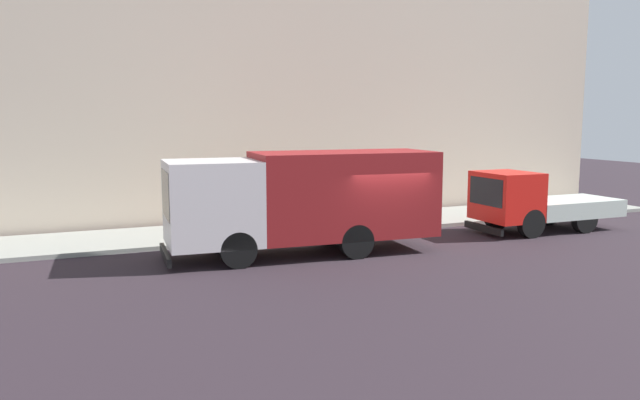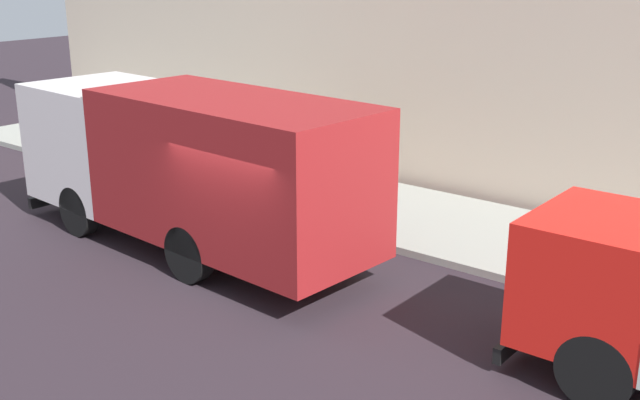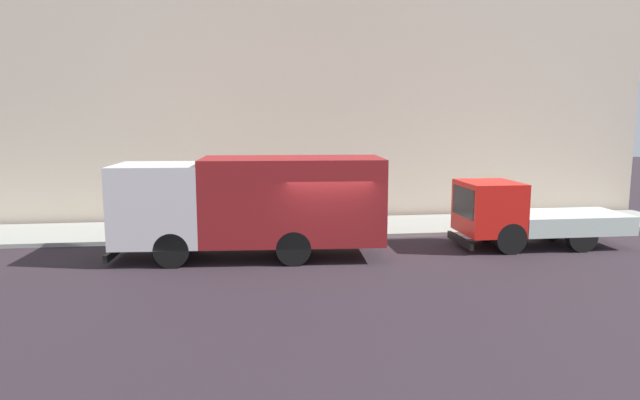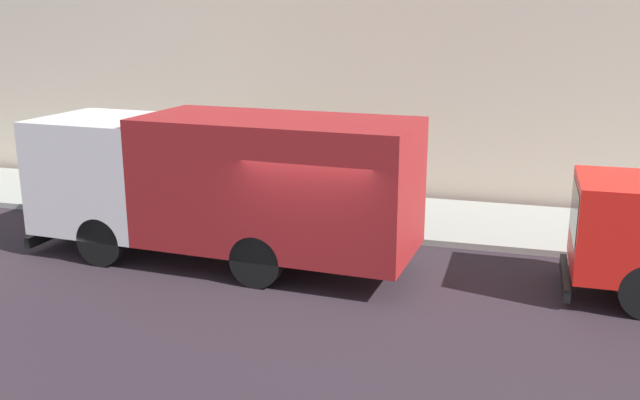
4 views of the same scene
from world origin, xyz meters
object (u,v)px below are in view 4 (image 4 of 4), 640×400
street_sign_post (289,164)px  large_utility_truck (221,181)px  traffic_cone_orange (166,198)px  pedestrian_walking (309,167)px

street_sign_post → large_utility_truck: bearing=166.9°
traffic_cone_orange → street_sign_post: (-0.32, -3.48, 1.19)m
pedestrian_walking → traffic_cone_orange: (-2.26, 3.19, -0.56)m
traffic_cone_orange → street_sign_post: 3.69m
large_utility_truck → traffic_cone_orange: large_utility_truck is taller
street_sign_post → traffic_cone_orange: bearing=84.8°
large_utility_truck → pedestrian_walking: size_ratio=5.23×
large_utility_truck → street_sign_post: large_utility_truck is taller
pedestrian_walking → street_sign_post: size_ratio=0.64×
large_utility_truck → pedestrian_walking: (5.14, -0.31, -0.76)m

